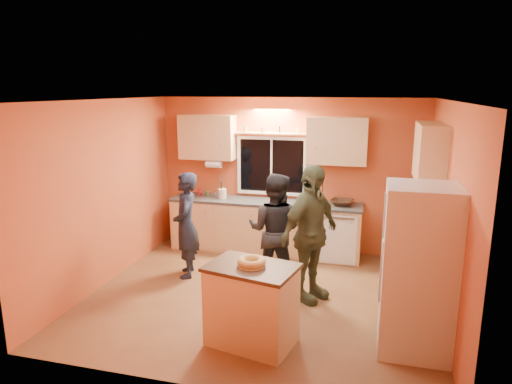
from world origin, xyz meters
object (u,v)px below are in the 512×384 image
(island, at_px, (252,304))
(person_center, at_px, (275,230))
(refrigerator, at_px, (418,270))
(person_right, at_px, (310,234))
(person_left, at_px, (186,225))

(island, distance_m, person_center, 1.62)
(refrigerator, height_order, person_right, person_right)
(refrigerator, relative_size, island, 1.72)
(person_left, distance_m, person_right, 1.91)
(person_left, bearing_deg, refrigerator, 48.56)
(person_left, xyz_separation_m, person_center, (1.33, 0.01, 0.03))
(refrigerator, relative_size, person_left, 1.15)
(refrigerator, relative_size, person_center, 1.12)
(island, relative_size, person_right, 0.58)
(person_left, height_order, person_right, person_right)
(refrigerator, xyz_separation_m, island, (-1.70, -0.33, -0.44))
(person_center, xyz_separation_m, person_right, (0.55, -0.34, 0.10))
(island, bearing_deg, person_left, 144.31)
(refrigerator, height_order, person_center, refrigerator)
(person_left, relative_size, person_right, 0.86)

